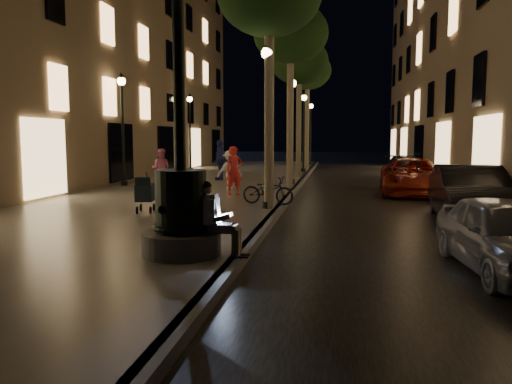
% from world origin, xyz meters
% --- Properties ---
extents(ground, '(120.00, 120.00, 0.00)m').
position_xyz_m(ground, '(0.00, 15.00, 0.00)').
color(ground, black).
rests_on(ground, ground).
extents(cobble_lane, '(6.00, 45.00, 0.02)m').
position_xyz_m(cobble_lane, '(3.00, 15.00, 0.01)').
color(cobble_lane, black).
rests_on(cobble_lane, ground).
extents(promenade, '(8.00, 45.00, 0.20)m').
position_xyz_m(promenade, '(-4.00, 15.00, 0.10)').
color(promenade, slate).
rests_on(promenade, ground).
extents(curb_strip, '(0.25, 45.00, 0.20)m').
position_xyz_m(curb_strip, '(0.00, 15.00, 0.10)').
color(curb_strip, '#59595B').
rests_on(curb_strip, ground).
extents(building_left, '(8.00, 36.00, 15.00)m').
position_xyz_m(building_left, '(-12.00, 18.00, 7.50)').
color(building_left, '#836D52').
rests_on(building_left, ground).
extents(fountain_lamppost, '(1.40, 1.40, 5.21)m').
position_xyz_m(fountain_lamppost, '(-1.00, 2.00, 1.21)').
color(fountain_lamppost, '#59595B').
rests_on(fountain_lamppost, promenade).
extents(seated_man_laptop, '(0.94, 0.32, 1.31)m').
position_xyz_m(seated_man_laptop, '(-0.39, 2.00, 0.90)').
color(seated_man_laptop, tan).
rests_on(seated_man_laptop, promenade).
extents(tree_second, '(3.00, 3.00, 7.40)m').
position_xyz_m(tree_second, '(-0.20, 14.00, 6.33)').
color(tree_second, '#6B604C').
rests_on(tree_second, promenade).
extents(tree_third, '(3.00, 3.00, 7.20)m').
position_xyz_m(tree_third, '(-0.30, 20.00, 6.14)').
color(tree_third, '#6B604C').
rests_on(tree_third, promenade).
extents(tree_far, '(3.00, 3.00, 7.50)m').
position_xyz_m(tree_far, '(-0.22, 26.00, 6.43)').
color(tree_far, '#6B604C').
rests_on(tree_far, promenade).
extents(lamp_curb_a, '(0.36, 0.36, 4.81)m').
position_xyz_m(lamp_curb_a, '(-0.30, 8.00, 3.24)').
color(lamp_curb_a, black).
rests_on(lamp_curb_a, promenade).
extents(lamp_curb_b, '(0.36, 0.36, 4.81)m').
position_xyz_m(lamp_curb_b, '(-0.30, 16.00, 3.24)').
color(lamp_curb_b, black).
rests_on(lamp_curb_b, promenade).
extents(lamp_curb_c, '(0.36, 0.36, 4.81)m').
position_xyz_m(lamp_curb_c, '(-0.30, 24.00, 3.24)').
color(lamp_curb_c, black).
rests_on(lamp_curb_c, promenade).
extents(lamp_curb_d, '(0.36, 0.36, 4.81)m').
position_xyz_m(lamp_curb_d, '(-0.30, 32.00, 3.24)').
color(lamp_curb_d, black).
rests_on(lamp_curb_d, promenade).
extents(lamp_left_b, '(0.36, 0.36, 4.81)m').
position_xyz_m(lamp_left_b, '(-7.40, 14.00, 3.24)').
color(lamp_left_b, black).
rests_on(lamp_left_b, promenade).
extents(lamp_left_c, '(0.36, 0.36, 4.81)m').
position_xyz_m(lamp_left_c, '(-7.40, 24.00, 3.24)').
color(lamp_left_c, black).
rests_on(lamp_left_c, promenade).
extents(stroller, '(0.61, 1.10, 1.10)m').
position_xyz_m(stroller, '(-3.52, 6.65, 0.75)').
color(stroller, black).
rests_on(stroller, promenade).
extents(car_front, '(1.81, 3.88, 1.29)m').
position_xyz_m(car_front, '(4.50, 2.39, 0.64)').
color(car_front, '#A1A2A8').
rests_on(car_front, ground).
extents(car_second, '(1.91, 4.74, 1.53)m').
position_xyz_m(car_second, '(5.20, 7.54, 0.77)').
color(car_second, black).
rests_on(car_second, ground).
extents(car_third, '(2.70, 5.30, 1.43)m').
position_xyz_m(car_third, '(4.67, 14.05, 0.72)').
color(car_third, maroon).
rests_on(car_third, ground).
extents(car_rear, '(2.02, 4.71, 1.35)m').
position_xyz_m(car_rear, '(5.20, 19.74, 0.68)').
color(car_rear, '#29292D').
rests_on(car_rear, ground).
extents(pedestrian_red, '(0.77, 0.70, 1.76)m').
position_xyz_m(pedestrian_red, '(-1.94, 11.17, 1.08)').
color(pedestrian_red, red).
rests_on(pedestrian_red, promenade).
extents(pedestrian_pink, '(0.80, 0.63, 1.62)m').
position_xyz_m(pedestrian_pink, '(-5.39, 13.06, 1.01)').
color(pedestrian_pink, pink).
rests_on(pedestrian_pink, promenade).
extents(pedestrian_white, '(1.14, 0.89, 1.55)m').
position_xyz_m(pedestrian_white, '(-2.53, 13.14, 0.98)').
color(pedestrian_white, silver).
rests_on(pedestrian_white, promenade).
extents(pedestrian_blue, '(0.97, 1.24, 1.96)m').
position_xyz_m(pedestrian_blue, '(-3.96, 17.49, 1.18)').
color(pedestrian_blue, '#283993').
rests_on(pedestrian_blue, promenade).
extents(bicycle, '(1.73, 0.90, 0.87)m').
position_xyz_m(bicycle, '(-0.40, 8.87, 0.63)').
color(bicycle, black).
rests_on(bicycle, promenade).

